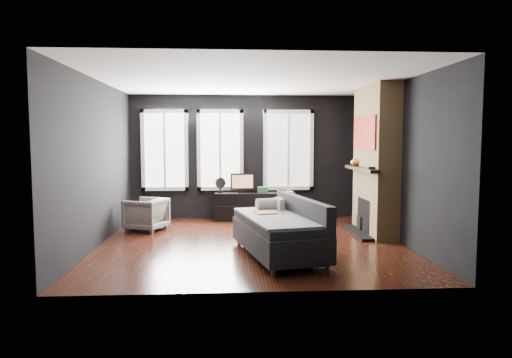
{
  "coord_description": "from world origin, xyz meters",
  "views": [
    {
      "loc": [
        -0.39,
        -7.54,
        1.73
      ],
      "look_at": [
        0.1,
        0.3,
        1.05
      ],
      "focal_mm": 32.0,
      "sensor_mm": 36.0,
      "label": 1
    }
  ],
  "objects": [
    {
      "name": "fireplace",
      "position": [
        2.3,
        0.6,
        1.35
      ],
      "size": [
        0.7,
        1.62,
        2.7
      ],
      "primitive_type": null,
      "color": "#93724C",
      "rests_on": "floor"
    },
    {
      "name": "windows",
      "position": [
        -0.45,
        2.46,
        2.38
      ],
      "size": [
        4.0,
        0.16,
        1.76
      ],
      "primitive_type": null,
      "color": "white",
      "rests_on": "wall_back"
    },
    {
      "name": "storage_box",
      "position": [
        0.36,
        2.19,
        0.66
      ],
      "size": [
        0.24,
        0.16,
        0.12
      ],
      "primitive_type": "cube",
      "rotation": [
        0.0,
        0.0,
        -0.09
      ],
      "color": "#2B653A",
      "rests_on": "media_console"
    },
    {
      "name": "mug",
      "position": [
        0.72,
        2.13,
        0.65
      ],
      "size": [
        0.14,
        0.12,
        0.12
      ],
      "primitive_type": "imported",
      "rotation": [
        0.0,
        0.0,
        -0.21
      ],
      "color": "orange",
      "rests_on": "media_console"
    },
    {
      "name": "stripe_pillow",
      "position": [
        0.44,
        -0.31,
        0.63
      ],
      "size": [
        0.13,
        0.33,
        0.32
      ],
      "primitive_type": "cube",
      "rotation": [
        0.0,
        0.0,
        0.16
      ],
      "color": "gray",
      "rests_on": "sofa"
    },
    {
      "name": "book",
      "position": [
        0.84,
        2.25,
        0.71
      ],
      "size": [
        0.18,
        0.03,
        0.24
      ],
      "primitive_type": "imported",
      "rotation": [
        0.0,
        0.0,
        0.04
      ],
      "color": "#A1907F",
      "rests_on": "media_console"
    },
    {
      "name": "wall_right",
      "position": [
        2.5,
        0.0,
        1.35
      ],
      "size": [
        0.02,
        5.0,
        2.7
      ],
      "primitive_type": "cube",
      "color": "black",
      "rests_on": "ground"
    },
    {
      "name": "wall_left",
      "position": [
        -2.5,
        0.0,
        1.35
      ],
      "size": [
        0.02,
        5.0,
        2.7
      ],
      "primitive_type": "cube",
      "color": "black",
      "rests_on": "ground"
    },
    {
      "name": "media_console",
      "position": [
        0.2,
        2.24,
        0.3
      ],
      "size": [
        1.75,
        0.61,
        0.59
      ],
      "primitive_type": null,
      "rotation": [
        0.0,
        0.0,
        -0.04
      ],
      "color": "black",
      "rests_on": "floor"
    },
    {
      "name": "monitor",
      "position": [
        -0.07,
        2.28,
        0.83
      ],
      "size": [
        0.53,
        0.14,
        0.47
      ],
      "primitive_type": null,
      "rotation": [
        0.0,
        0.0,
        0.06
      ],
      "color": "black",
      "rests_on": "media_console"
    },
    {
      "name": "armchair",
      "position": [
        -1.95,
        1.17,
        0.34
      ],
      "size": [
        0.83,
        0.85,
        0.68
      ],
      "primitive_type": "imported",
      "rotation": [
        0.0,
        0.0,
        -1.96
      ],
      "color": "white",
      "rests_on": "floor"
    },
    {
      "name": "floor",
      "position": [
        0.0,
        0.0,
        0.0
      ],
      "size": [
        5.0,
        5.0,
        0.0
      ],
      "primitive_type": "plane",
      "color": "black",
      "rests_on": "ground"
    },
    {
      "name": "desk_fan",
      "position": [
        -0.55,
        2.28,
        0.76
      ],
      "size": [
        0.3,
        0.3,
        0.33
      ],
      "primitive_type": null,
      "rotation": [
        0.0,
        0.0,
        0.3
      ],
      "color": "#969696",
      "rests_on": "media_console"
    },
    {
      "name": "sofa",
      "position": [
        0.35,
        -0.93,
        0.44
      ],
      "size": [
        1.42,
        2.2,
        0.87
      ],
      "primitive_type": null,
      "rotation": [
        0.0,
        0.0,
        0.21
      ],
      "color": "#232426",
      "rests_on": "floor"
    },
    {
      "name": "mantel_clock",
      "position": [
        2.05,
        0.05,
        1.25
      ],
      "size": [
        0.15,
        0.15,
        0.04
      ],
      "primitive_type": "cylinder",
      "rotation": [
        0.0,
        0.0,
        0.24
      ],
      "color": "black",
      "rests_on": "fireplace"
    },
    {
      "name": "wall_back",
      "position": [
        0.0,
        2.5,
        1.35
      ],
      "size": [
        5.0,
        0.02,
        2.7
      ],
      "primitive_type": "cube",
      "color": "black",
      "rests_on": "ground"
    },
    {
      "name": "ceiling",
      "position": [
        0.0,
        0.0,
        2.7
      ],
      "size": [
        5.0,
        5.0,
        0.0
      ],
      "primitive_type": "plane",
      "color": "white",
      "rests_on": "ground"
    },
    {
      "name": "mantel_vase",
      "position": [
        2.05,
        1.05,
        1.32
      ],
      "size": [
        0.22,
        0.22,
        0.17
      ],
      "primitive_type": "imported",
      "rotation": [
        0.0,
        0.0,
        0.28
      ],
      "color": "yellow",
      "rests_on": "fireplace"
    }
  ]
}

